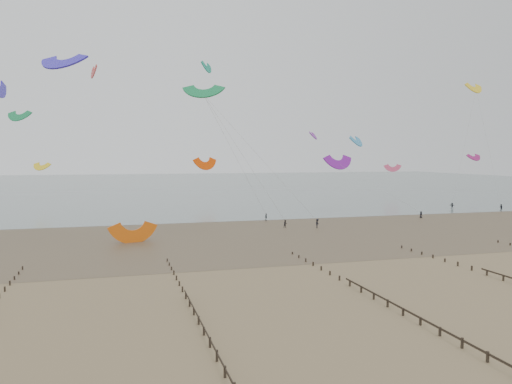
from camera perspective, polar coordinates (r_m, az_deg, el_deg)
ground at (r=60.78m, az=4.50°, el=-9.45°), size 500.00×500.00×0.00m
sea_and_shore at (r=92.40m, az=-5.35°, el=-4.76°), size 500.00×665.00×0.03m
groynes at (r=45.98m, az=17.90°, el=-13.52°), size 72.16×50.16×1.00m
kitesurfers at (r=115.96m, az=11.31°, el=-2.59°), size 146.46×25.19×1.84m
grounded_kite at (r=85.11m, az=-13.84°, el=-5.63°), size 7.80×6.68×3.73m
kites_airborne at (r=143.02m, az=-13.32°, el=7.09°), size 237.70×115.27×39.61m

